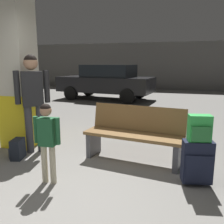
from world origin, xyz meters
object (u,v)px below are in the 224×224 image
child (47,135)px  parked_car_far (107,81)px  structural_pillar (17,65)px  backpack_bright (200,129)px  suitcase (197,162)px  backpack_dark_floor (17,149)px  bench (134,134)px  adult (33,93)px

child → parked_car_far: size_ratio=0.25×
structural_pillar → child: structural_pillar is taller
structural_pillar → backpack_bright: bearing=-12.8°
structural_pillar → child: size_ratio=2.89×
suitcase → parked_car_far: (-3.48, 7.01, 0.48)m
structural_pillar → parked_car_far: size_ratio=0.73×
structural_pillar → backpack_dark_floor: (0.38, -0.64, -1.38)m
bench → structural_pillar: bearing=177.0°
backpack_bright → child: child is taller
adult → parked_car_far: size_ratio=0.40×
suitcase → child: bearing=-165.2°
backpack_bright → backpack_dark_floor: backpack_bright is taller
structural_pillar → adult: structural_pillar is taller
bench → adult: bearing=-175.7°
suitcase → parked_car_far: bearing=116.4°
bench → suitcase: 1.14m
structural_pillar → suitcase: (3.22, -0.73, -1.23)m
suitcase → backpack_bright: 0.45m
structural_pillar → bench: (2.26, -0.12, -1.11)m
backpack_bright → parked_car_far: parked_car_far is taller
child → adult: 1.35m
adult → parked_car_far: bearing=96.4°
child → bench: bearing=49.9°
bench → suitcase: bench is taller
structural_pillar → bench: size_ratio=1.89×
bench → adult: (-1.79, -0.14, 0.63)m
parked_car_far → backpack_dark_floor: bearing=-84.8°
structural_pillar → backpack_dark_floor: structural_pillar is taller
backpack_bright → structural_pillar: bearing=167.2°
suitcase → adult: size_ratio=0.35×
backpack_dark_floor → suitcase: bearing=-1.9°
backpack_bright → backpack_dark_floor: (-2.84, 0.09, -0.60)m
structural_pillar → parked_car_far: 6.33m
child → adult: (-0.85, 0.97, 0.40)m
child → backpack_dark_floor: 1.23m
structural_pillar → parked_car_far: (-0.26, 6.28, -0.75)m
backpack_bright → adult: adult is taller
adult → structural_pillar: bearing=151.8°
bench → child: child is taller
adult → backpack_dark_floor: bearing=-104.6°
backpack_dark_floor → structural_pillar: bearing=120.5°
bench → parked_car_far: (-2.52, 6.40, 0.36)m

